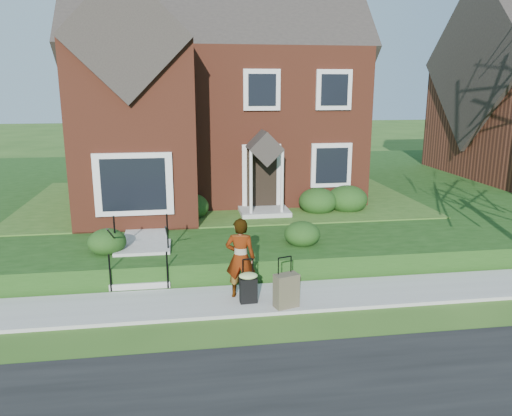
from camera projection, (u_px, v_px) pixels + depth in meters
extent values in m
plane|color=#2D5119|center=(251.00, 301.00, 11.21)|extent=(120.00, 120.00, 0.00)
cube|color=#9E9B93|center=(251.00, 300.00, 11.20)|extent=(60.00, 1.60, 0.08)
cube|color=#173A0F|center=(306.00, 188.00, 22.19)|extent=(44.00, 20.00, 0.60)
cube|color=#9E9B93|center=(149.00, 221.00, 15.51)|extent=(1.20, 6.00, 0.06)
cube|color=maroon|center=(216.00, 123.00, 20.04)|extent=(10.00, 8.00, 5.40)
cube|color=maroon|center=(135.00, 134.00, 15.03)|extent=(3.60, 2.40, 5.40)
cube|color=silver|center=(134.00, 184.00, 14.23)|extent=(2.20, 0.30, 1.80)
cube|color=black|center=(262.00, 180.00, 16.70)|extent=(1.00, 0.12, 2.10)
cube|color=black|center=(331.00, 165.00, 16.95)|extent=(1.40, 0.10, 1.50)
cube|color=#9E9B93|center=(140.00, 284.00, 11.78)|extent=(1.40, 0.30, 0.15)
cube|color=#9E9B93|center=(141.00, 274.00, 12.03)|extent=(1.40, 0.30, 0.15)
cube|color=#9E9B93|center=(141.00, 264.00, 12.28)|extent=(1.40, 0.30, 0.15)
cube|color=#9E9B93|center=(142.00, 254.00, 12.54)|extent=(1.40, 0.30, 0.15)
cube|color=#9E9B93|center=(143.00, 247.00, 13.06)|extent=(1.40, 0.80, 0.15)
cylinder|color=black|center=(110.00, 273.00, 11.45)|extent=(0.04, 0.04, 0.90)
cylinder|color=black|center=(115.00, 233.00, 12.46)|extent=(0.04, 0.04, 0.90)
cylinder|color=black|center=(167.00, 270.00, 11.64)|extent=(0.04, 0.04, 0.90)
cylinder|color=black|center=(167.00, 231.00, 12.65)|extent=(0.04, 0.04, 0.90)
ellipsoid|color=#16320F|center=(101.00, 207.00, 15.55)|extent=(1.26, 1.26, 0.88)
ellipsoid|color=#16320F|center=(189.00, 204.00, 15.99)|extent=(1.26, 1.26, 0.88)
ellipsoid|color=#16320F|center=(318.00, 199.00, 16.71)|extent=(1.29, 1.29, 0.90)
ellipsoid|color=#16320F|center=(347.00, 196.00, 16.92)|extent=(1.36, 1.36, 0.95)
ellipsoid|color=#16320F|center=(107.00, 239.00, 12.63)|extent=(0.96, 0.96, 0.67)
ellipsoid|color=#16320F|center=(302.00, 231.00, 13.30)|extent=(0.97, 0.97, 0.68)
imported|color=#999999|center=(240.00, 258.00, 11.07)|extent=(0.75, 0.59, 1.83)
cube|color=black|center=(248.00, 290.00, 10.90)|extent=(0.39, 0.23, 0.56)
cylinder|color=black|center=(248.00, 260.00, 10.74)|extent=(0.23, 0.04, 0.03)
cylinder|color=black|center=(243.00, 269.00, 10.77)|extent=(0.02, 0.02, 0.42)
cylinder|color=black|center=(253.00, 269.00, 10.80)|extent=(0.02, 0.02, 0.42)
cylinder|color=black|center=(243.00, 301.00, 10.94)|extent=(0.04, 0.06, 0.06)
cylinder|color=black|center=(254.00, 301.00, 10.98)|extent=(0.04, 0.06, 0.06)
ellipsoid|color=#98B466|center=(248.00, 275.00, 10.82)|extent=(0.43, 0.36, 0.13)
cube|color=brown|center=(286.00, 291.00, 10.67)|extent=(0.57, 0.43, 0.74)
cylinder|color=black|center=(287.00, 258.00, 10.50)|extent=(0.30, 0.12, 0.03)
cylinder|color=black|center=(280.00, 267.00, 10.52)|extent=(0.02, 0.02, 0.36)
cylinder|color=black|center=(294.00, 266.00, 10.56)|extent=(0.02, 0.02, 0.36)
cylinder|color=black|center=(278.00, 306.00, 10.72)|extent=(0.06, 0.07, 0.06)
cylinder|color=black|center=(294.00, 305.00, 10.78)|extent=(0.06, 0.07, 0.06)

